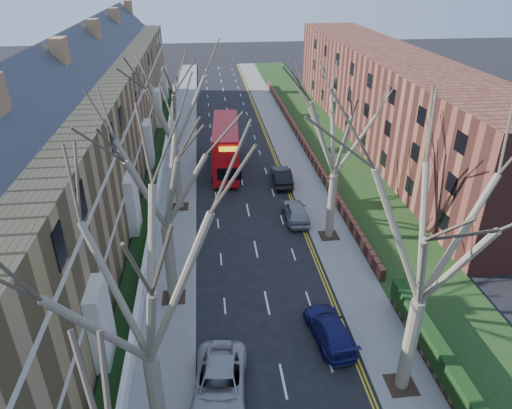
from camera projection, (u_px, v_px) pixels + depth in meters
name	position (u px, v px, depth m)	size (l,w,h in m)	color
pavement_left	(181.00, 159.00, 48.48)	(3.00, 102.00, 0.12)	slate
pavement_right	(292.00, 154.00, 49.69)	(3.00, 102.00, 0.12)	slate
terrace_left	(80.00, 138.00, 38.12)	(9.70, 78.00, 13.60)	#9B814E
flats_right	(386.00, 97.00, 52.05)	(13.97, 54.00, 10.00)	brown
front_wall_left	(159.00, 187.00, 41.03)	(0.30, 78.00, 1.00)	white
grass_verge_right	(332.00, 152.00, 50.10)	(6.00, 102.00, 0.06)	#183312
tree_left_mid	(137.00, 267.00, 15.09)	(10.50, 10.50, 14.71)	brown
tree_left_far	(159.00, 161.00, 24.02)	(10.15, 10.15, 14.22)	brown
tree_left_dist	(170.00, 97.00, 34.40)	(10.50, 10.50, 14.71)	brown
tree_right_mid	(437.00, 218.00, 18.00)	(10.50, 10.50, 14.71)	brown
tree_right_far	(339.00, 120.00, 30.43)	(10.15, 10.15, 14.22)	brown
double_decker_bus	(226.00, 148.00, 45.39)	(3.21, 10.92, 4.52)	#A80C12
car_left_far	(220.00, 385.00, 21.63)	(2.50, 5.42, 1.51)	#A6A6AC
car_right_near	(330.00, 329.00, 25.06)	(1.88, 4.62, 1.34)	navy
car_right_mid	(296.00, 211.00, 36.80)	(1.78, 4.43, 1.51)	gray
car_right_far	(282.00, 176.00, 42.88)	(1.61, 4.62, 1.52)	black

